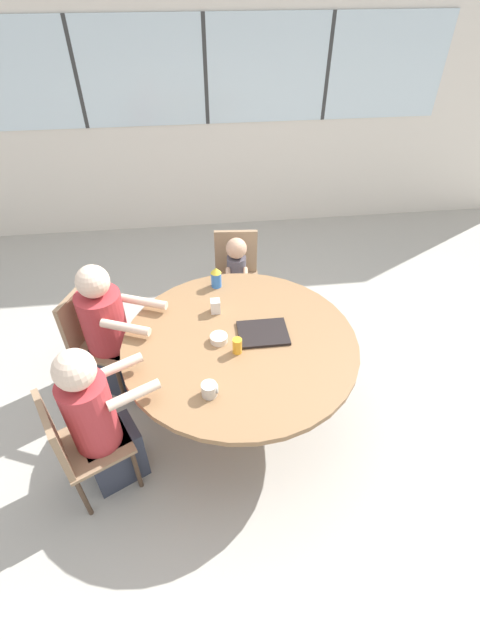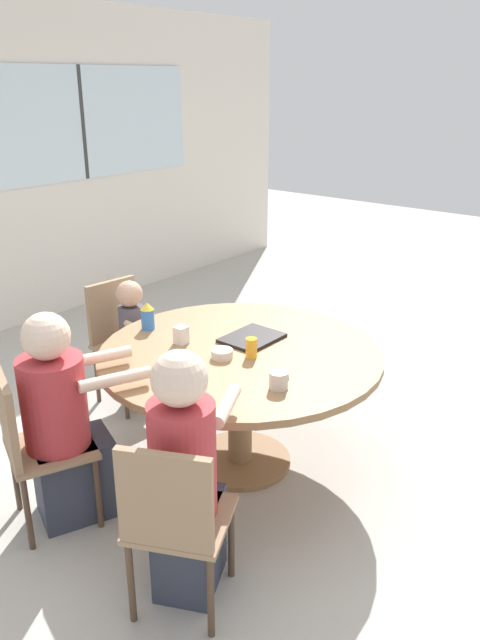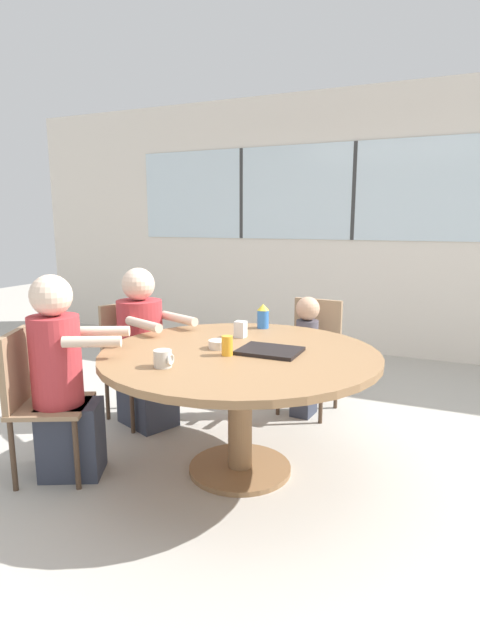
{
  "view_description": "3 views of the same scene",
  "coord_description": "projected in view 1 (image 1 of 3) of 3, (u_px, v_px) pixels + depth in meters",
  "views": [
    {
      "loc": [
        -0.25,
        -2.05,
        2.69
      ],
      "look_at": [
        0.0,
        0.0,
        0.91
      ],
      "focal_mm": 24.0,
      "sensor_mm": 36.0,
      "label": 1
    },
    {
      "loc": [
        -2.44,
        -2.01,
        2.13
      ],
      "look_at": [
        0.0,
        0.0,
        0.91
      ],
      "focal_mm": 35.0,
      "sensor_mm": 36.0,
      "label": 2
    },
    {
      "loc": [
        1.1,
        -2.48,
        1.45
      ],
      "look_at": [
        0.0,
        0.0,
        0.91
      ],
      "focal_mm": 28.0,
      "sensor_mm": 36.0,
      "label": 3
    }
  ],
  "objects": [
    {
      "name": "ground_plane",
      "position": [
        240.0,
        408.0,
        3.32
      ],
      "size": [
        16.0,
        16.0,
        0.0
      ],
      "primitive_type": "plane",
      "color": "#B2ADA3"
    },
    {
      "name": "wall_back_with_windows",
      "position": [
        207.0,
        105.0,
        4.65
      ],
      "size": [
        8.4,
        0.08,
        2.8
      ],
      "color": "silver",
      "rests_on": "ground_plane"
    },
    {
      "name": "dining_table",
      "position": [
        240.0,
        353.0,
        2.92
      ],
      "size": [
        1.57,
        1.57,
        0.73
      ],
      "color": "olive",
      "rests_on": "ground_plane"
    },
    {
      "name": "chair_for_woman_green_shirt",
      "position": [
        75.0,
        442.0,
        2.51
      ],
      "size": [
        0.54,
        0.54,
        0.85
      ],
      "rotation": [
        0.0,
        0.0,
        -1.11
      ],
      "color": "#937556",
      "rests_on": "ground_plane"
    },
    {
      "name": "chair_for_man_blue_shirt",
      "position": [
        92.0,
        334.0,
        3.22
      ],
      "size": [
        0.52,
        0.52,
        0.85
      ],
      "rotation": [
        0.0,
        0.0,
        -1.96
      ],
      "color": "#937556",
      "rests_on": "ground_plane"
    },
    {
      "name": "chair_for_toddler",
      "position": [
        236.0,
        270.0,
        3.87
      ],
      "size": [
        0.43,
        0.43,
        0.85
      ],
      "rotation": [
        0.0,
        0.0,
        -3.23
      ],
      "color": "#937556",
      "rests_on": "ground_plane"
    },
    {
      "name": "person_woman_green_shirt",
      "position": [
        100.0,
        425.0,
        2.55
      ],
      "size": [
        0.57,
        0.47,
        1.17
      ],
      "rotation": [
        0.0,
        0.0,
        -1.11
      ],
      "color": "#333847",
      "rests_on": "ground_plane"
    },
    {
      "name": "person_man_blue_shirt",
      "position": [
        112.0,
        337.0,
        3.18
      ],
      "size": [
        0.65,
        0.51,
        1.13
      ],
      "rotation": [
        0.0,
        0.0,
        -1.96
      ],
      "color": "#333847",
      "rests_on": "ground_plane"
    },
    {
      "name": "person_toddler",
      "position": [
        237.0,
        284.0,
        3.78
      ],
      "size": [
        0.2,
        0.33,
        0.9
      ],
      "rotation": [
        0.0,
        0.0,
        -3.23
      ],
      "color": "#333847",
      "rests_on": "ground_plane"
    },
    {
      "name": "food_tray_dark",
      "position": [
        263.0,
        333.0,
        2.89
      ],
      "size": [
        0.34,
        0.26,
        0.02
      ],
      "color": "black",
      "rests_on": "dining_table"
    },
    {
      "name": "coffee_mug",
      "position": [
        210.0,
        390.0,
        2.47
      ],
      "size": [
        0.1,
        0.09,
        0.09
      ],
      "color": "beige",
      "rests_on": "dining_table"
    },
    {
      "name": "sippy_cup",
      "position": [
        216.0,
        277.0,
        3.25
      ],
      "size": [
        0.08,
        0.08,
        0.17
      ],
      "color": "blue",
      "rests_on": "dining_table"
    },
    {
      "name": "juice_glass",
      "position": [
        237.0,
        346.0,
        2.73
      ],
      "size": [
        0.06,
        0.06,
        0.11
      ],
      "color": "gold",
      "rests_on": "dining_table"
    },
    {
      "name": "milk_carton_small",
      "position": [
        215.0,
        306.0,
        3.04
      ],
      "size": [
        0.07,
        0.07,
        0.1
      ],
      "color": "silver",
      "rests_on": "dining_table"
    },
    {
      "name": "bowl_white_shallow",
      "position": [
        219.0,
        338.0,
        2.82
      ],
      "size": [
        0.12,
        0.12,
        0.05
      ],
      "color": "silver",
      "rests_on": "dining_table"
    }
  ]
}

